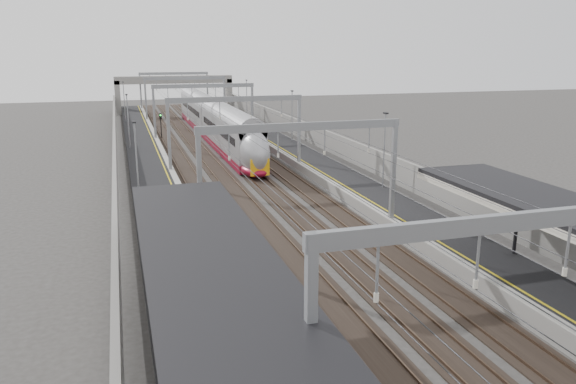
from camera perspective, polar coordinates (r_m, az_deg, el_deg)
platform_left at (r=56.46m, az=-13.81°, el=2.26°), size 4.00×120.00×1.00m
platform_right at (r=59.39m, az=1.79°, el=3.26°), size 4.00×120.00×1.00m
tracks at (r=57.48m, az=-5.81°, el=2.36°), size 11.40×140.00×0.20m
overhead_line at (r=63.01m, az=-7.13°, el=8.99°), size 13.00×140.00×6.60m
canopy_left at (r=15.11m, az=-5.26°, el=-12.66°), size 4.40×30.00×4.24m
overbridge at (r=110.94m, az=-11.48°, el=10.67°), size 22.00×2.20×6.90m
wall_left at (r=56.19m, az=-17.14°, el=3.13°), size 0.30×120.00×3.20m
wall_right at (r=60.27m, az=4.69°, el=4.45°), size 0.30×120.00×3.20m
train at (r=74.59m, az=-7.36°, el=6.74°), size 2.83×51.52×4.47m
signal_green at (r=78.22m, az=-12.81°, el=7.03°), size 0.32×0.32×3.48m
signal_red_near at (r=82.79m, az=-7.15°, el=7.66°), size 0.32×0.32×3.48m
signal_red_far at (r=88.26m, az=-6.31°, el=8.09°), size 0.32×0.32×3.48m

